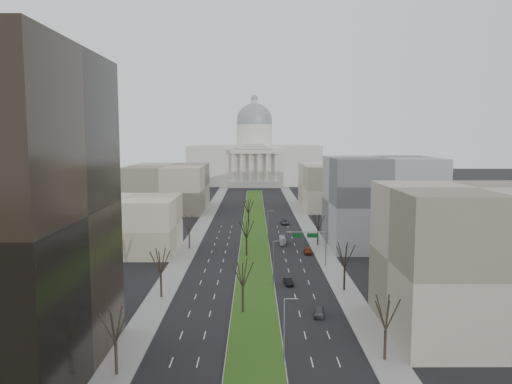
{
  "coord_description": "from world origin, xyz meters",
  "views": [
    {
      "loc": [
        -0.08,
        -41.07,
        29.49
      ],
      "look_at": [
        0.47,
        114.66,
        12.15
      ],
      "focal_mm": 35.0,
      "sensor_mm": 36.0,
      "label": 1
    }
  ],
  "objects_px": {
    "car_grey_far": "(285,222)",
    "box_van": "(283,240)",
    "car_black": "(288,281)",
    "car_grey_near": "(319,312)",
    "car_red": "(308,251)"
  },
  "relations": [
    {
      "from": "car_grey_far",
      "to": "box_van",
      "type": "relative_size",
      "value": 0.76
    },
    {
      "from": "car_black",
      "to": "box_van",
      "type": "height_order",
      "value": "box_van"
    },
    {
      "from": "car_red",
      "to": "box_van",
      "type": "distance_m",
      "value": 13.23
    },
    {
      "from": "car_red",
      "to": "car_grey_far",
      "type": "relative_size",
      "value": 0.91
    },
    {
      "from": "car_black",
      "to": "car_grey_far",
      "type": "xyz_separation_m",
      "value": [
        3.43,
        69.05,
        0.06
      ]
    },
    {
      "from": "car_black",
      "to": "car_red",
      "type": "bearing_deg",
      "value": 68.27
    },
    {
      "from": "car_red",
      "to": "car_black",
      "type": "bearing_deg",
      "value": -102.57
    },
    {
      "from": "car_black",
      "to": "car_grey_near",
      "type": "bearing_deg",
      "value": -84.9
    },
    {
      "from": "car_grey_far",
      "to": "car_grey_near",
      "type": "bearing_deg",
      "value": -96.2
    },
    {
      "from": "box_van",
      "to": "car_grey_near",
      "type": "bearing_deg",
      "value": -85.84
    },
    {
      "from": "car_black",
      "to": "car_grey_far",
      "type": "height_order",
      "value": "car_grey_far"
    },
    {
      "from": "car_red",
      "to": "car_grey_far",
      "type": "bearing_deg",
      "value": 96.23
    },
    {
      "from": "car_grey_near",
      "to": "box_van",
      "type": "height_order",
      "value": "box_van"
    },
    {
      "from": "car_grey_near",
      "to": "box_van",
      "type": "relative_size",
      "value": 0.58
    },
    {
      "from": "car_red",
      "to": "box_van",
      "type": "height_order",
      "value": "box_van"
    }
  ]
}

